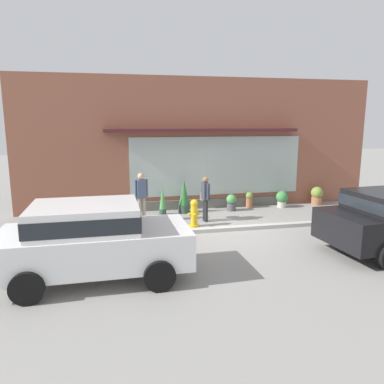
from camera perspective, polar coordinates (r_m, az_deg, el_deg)
name	(u,v)px	position (r m, az deg, el deg)	size (l,w,h in m)	color
ground_plane	(225,229)	(11.86, 5.08, -5.71)	(60.00, 60.00, 0.00)	gray
curb_strip	(227,229)	(11.66, 5.37, -5.70)	(14.00, 0.24, 0.12)	#B2B2AD
storefront	(202,145)	(14.47, 1.55, 7.28)	(14.00, 0.81, 5.04)	#935642
fire_hydrant	(194,213)	(11.99, 0.33, -3.25)	(0.40, 0.36, 0.90)	gold
pedestrian_with_handbag	(205,196)	(12.53, 2.05, -0.61)	(0.25, 0.65, 1.54)	#232328
pedestrian_passerby	(141,193)	(12.52, -7.86, -0.21)	(0.46, 0.26, 1.69)	#9E9384
parked_car_white	(92,237)	(8.22, -15.21, -6.74)	(4.03, 2.09, 1.67)	white
potted_plant_near_hydrant	(163,201)	(13.49, -4.58, -1.38)	(0.26, 0.26, 1.08)	#33473D
potted_plant_low_front	(282,198)	(15.09, 13.77, -0.97)	(0.47, 0.47, 0.66)	#B7B2A3
potted_plant_window_left	(231,202)	(14.20, 6.12, -1.57)	(0.39, 0.39, 0.63)	#4C4C51
potted_plant_window_center	(317,195)	(15.98, 18.78, -0.48)	(0.49, 0.49, 0.74)	#9E6042
potted_plant_doorstep	(249,199)	(14.77, 8.86, -1.16)	(0.29, 0.29, 0.63)	#9E6042
potted_plant_by_entrance	(184,197)	(13.74, -1.25, -0.73)	(0.43, 0.43, 1.28)	#33473D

